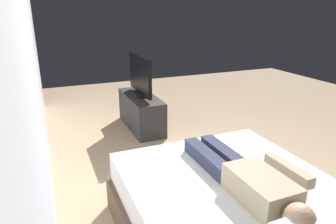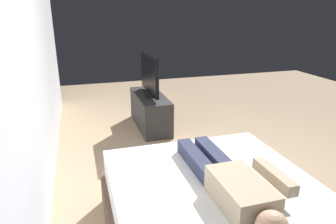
# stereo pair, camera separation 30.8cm
# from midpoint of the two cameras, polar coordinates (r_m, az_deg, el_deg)

# --- Properties ---
(ground_plane) EXTENTS (10.00, 10.00, 0.00)m
(ground_plane) POSITION_cam_midpoint_polar(r_m,az_deg,el_deg) (3.11, 5.47, -14.75)
(ground_plane) COLOR tan
(back_wall) EXTENTS (6.40, 0.10, 2.80)m
(back_wall) POSITION_cam_midpoint_polar(r_m,az_deg,el_deg) (2.70, -28.21, 9.88)
(back_wall) COLOR silver
(back_wall) RESTS_ON ground
(person) EXTENTS (1.26, 0.46, 0.18)m
(person) POSITION_cam_midpoint_polar(r_m,az_deg,el_deg) (2.15, 11.05, -12.32)
(person) COLOR tan
(person) RESTS_ON bed
(remote) EXTENTS (0.15, 0.04, 0.02)m
(remote) POSITION_cam_midpoint_polar(r_m,az_deg,el_deg) (2.50, 16.91, -9.90)
(remote) COLOR black
(remote) RESTS_ON bed
(tv_stand) EXTENTS (1.10, 0.40, 0.50)m
(tv_stand) POSITION_cam_midpoint_polar(r_m,az_deg,el_deg) (4.58, -6.99, 0.03)
(tv_stand) COLOR #2D2D2D
(tv_stand) RESTS_ON ground
(tv) EXTENTS (0.88, 0.20, 0.59)m
(tv) POSITION_cam_midpoint_polar(r_m,az_deg,el_deg) (4.44, -7.27, 6.59)
(tv) COLOR black
(tv) RESTS_ON tv_stand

